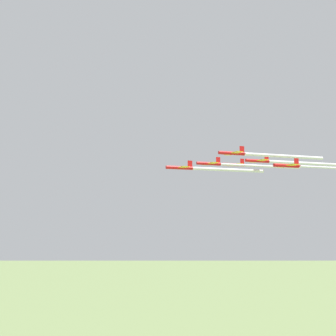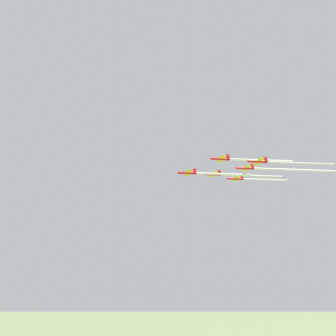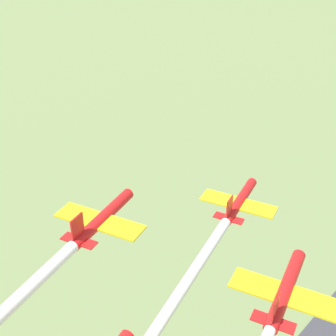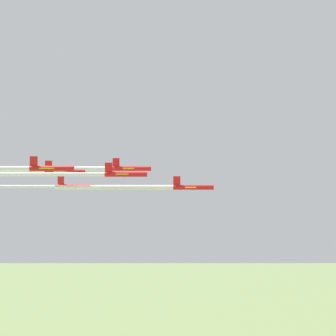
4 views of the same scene
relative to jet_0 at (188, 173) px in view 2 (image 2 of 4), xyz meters
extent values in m
cylinder|color=red|center=(0.32, 0.29, -0.05)|extent=(8.83, 8.10, 1.31)
cube|color=yellow|center=(-0.21, -0.19, -0.05)|extent=(8.77, 9.33, 0.21)
cube|color=red|center=(-2.95, -2.64, 1.58)|extent=(1.53, 1.39, 2.61)
cube|color=red|center=(-2.95, -2.64, -0.05)|extent=(3.51, 3.70, 0.14)
cylinder|color=red|center=(-19.05, -3.62, 5.01)|extent=(8.83, 8.10, 1.31)
cube|color=yellow|center=(-19.59, -4.09, 5.01)|extent=(8.77, 9.33, 0.21)
cube|color=red|center=(-22.33, -6.55, 6.64)|extent=(1.53, 1.39, 2.61)
cube|color=red|center=(-22.33, -6.55, 5.01)|extent=(3.51, 3.70, 0.14)
cylinder|color=red|center=(-5.68, -18.54, 3.38)|extent=(8.83, 8.10, 1.31)
cube|color=yellow|center=(-6.21, -19.02, 3.38)|extent=(8.77, 9.33, 0.21)
cube|color=red|center=(-8.95, -21.47, 5.01)|extent=(1.53, 1.39, 2.61)
cube|color=red|center=(-8.95, -21.47, 3.38)|extent=(3.51, 3.70, 0.14)
cylinder|color=red|center=(-38.43, -7.52, -0.06)|extent=(8.83, 8.10, 1.31)
cube|color=yellow|center=(-38.96, -7.99, -0.06)|extent=(8.77, 9.33, 0.21)
cube|color=red|center=(-41.70, -10.45, 1.57)|extent=(1.53, 1.39, 2.61)
cube|color=red|center=(-41.70, -10.45, -0.06)|extent=(3.51, 3.70, 0.14)
cylinder|color=red|center=(-25.06, -22.44, 4.09)|extent=(8.83, 8.10, 1.31)
cube|color=yellow|center=(-25.59, -22.92, 4.09)|extent=(8.77, 9.33, 0.21)
cube|color=red|center=(-28.33, -25.37, 5.73)|extent=(1.53, 1.39, 2.61)
cube|color=red|center=(-28.33, -25.37, 4.09)|extent=(3.51, 3.70, 0.14)
cylinder|color=red|center=(-11.69, -37.37, 4.74)|extent=(8.83, 8.10, 1.31)
cube|color=yellow|center=(-12.22, -37.85, 4.74)|extent=(8.77, 9.33, 0.21)
cube|color=red|center=(-14.96, -40.30, 6.37)|extent=(1.53, 1.39, 2.61)
cube|color=red|center=(-14.96, -40.30, 4.74)|extent=(3.51, 3.70, 0.14)
cylinder|color=white|center=(-15.35, -13.75, -0.05)|extent=(24.19, 21.85, 1.21)
cylinder|color=white|center=(-36.35, -19.11, 5.01)|extent=(27.46, 24.77, 1.22)
cylinder|color=white|center=(-23.83, -34.80, 3.38)|extent=(29.00, 26.12, 0.99)
cylinder|color=white|center=(-56.17, -23.41, -0.06)|extent=(28.05, 25.24, 0.79)
cylinder|color=white|center=(-47.53, -42.58, 4.09)|extent=(37.81, 34.05, 1.22)
cylinder|color=white|center=(-26.70, -50.81, 4.74)|extent=(22.77, 20.55, 1.06)
camera|label=1|loc=(-60.10, 165.72, -19.86)|focal=50.00mm
camera|label=2|loc=(-94.55, 145.90, -65.84)|focal=35.00mm
camera|label=3|loc=(-27.69, -44.23, 34.68)|focal=50.00mm
camera|label=4|loc=(139.61, -156.49, 2.68)|focal=85.00mm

